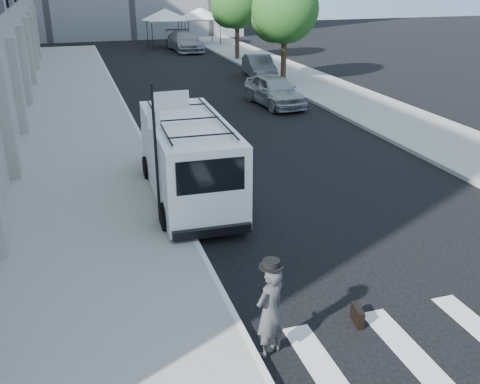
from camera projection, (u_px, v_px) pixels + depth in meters
ground at (303, 268)px, 11.77m from camera, size 120.00×120.00×0.00m
sidewalk_left at (77, 112)px, 24.64m from camera, size 4.50×48.00×0.15m
sidewalk_right at (305, 80)px, 31.89m from camera, size 4.00×56.00×0.15m
sign_pole at (164, 123)px, 12.92m from camera, size 1.03×0.07×3.50m
tree_near at (282, 12)px, 30.11m from camera, size 3.80×3.83×6.03m
tree_far at (235, 3)px, 38.04m from camera, size 3.80×3.83×6.03m
tent_left at (165, 14)px, 45.33m from camera, size 4.00×4.00×3.20m
tent_right at (200, 13)px, 46.67m from camera, size 4.00×4.00×3.20m
businessman at (270, 312)px, 8.82m from camera, size 0.74×0.65×1.70m
briefcase at (357, 315)px, 9.87m from camera, size 0.19×0.45×0.34m
suitcase at (231, 206)px, 14.08m from camera, size 0.42×0.51×1.22m
cargo_van at (188, 158)px, 15.04m from camera, size 2.35×6.23×2.32m
parked_car_a at (274, 90)px, 25.85m from camera, size 2.08×4.47×1.48m
parked_car_b at (259, 66)px, 32.79m from camera, size 1.99×4.32×1.37m
parked_car_c at (185, 41)px, 43.78m from camera, size 2.45×5.52×1.57m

